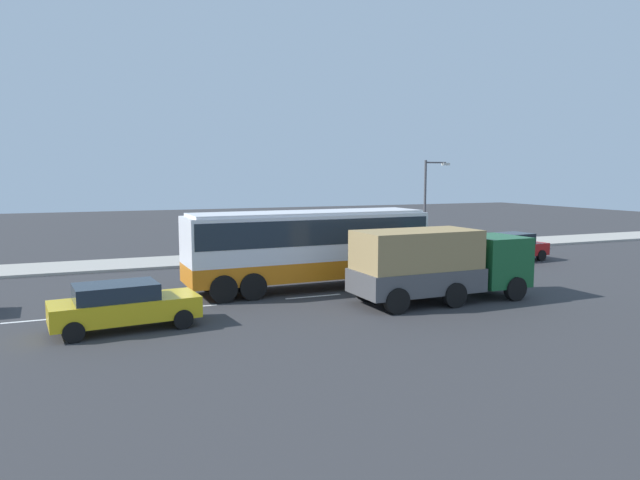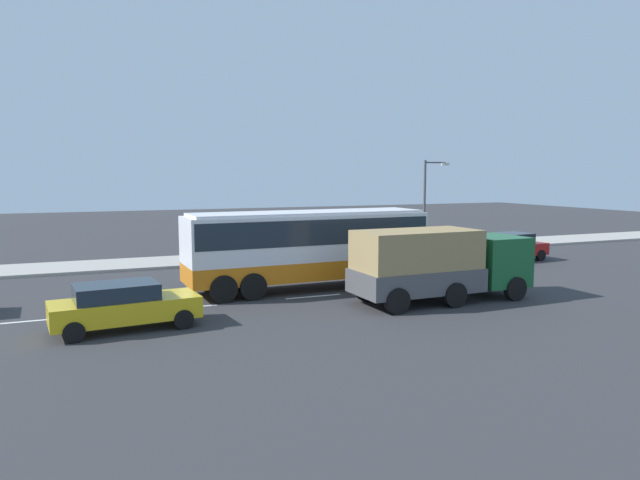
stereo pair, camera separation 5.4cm
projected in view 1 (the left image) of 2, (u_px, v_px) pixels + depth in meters
ground_plane at (319, 286)px, 25.86m from camera, size 120.00×120.00×0.00m
sidewalk_curb at (260, 257)px, 34.53m from camera, size 80.00×4.00×0.15m
lane_centreline at (197, 307)px, 21.88m from camera, size 26.81×0.16×0.01m
coach_bus at (308, 241)px, 25.09m from camera, size 10.73×3.05×3.40m
cargo_truck at (439, 262)px, 22.65m from camera, size 7.33×2.78×2.86m
car_red_compact at (511, 246)px, 33.43m from camera, size 4.36×2.26×1.61m
car_yellow_taxi at (123, 305)px, 18.58m from camera, size 4.75×2.31×1.52m
pedestrian_near_curb at (254, 242)px, 33.34m from camera, size 0.32×0.32×1.64m
pedestrian_at_crossing at (397, 237)px, 36.21m from camera, size 0.32×0.32×1.64m
street_lamp at (428, 197)px, 37.08m from camera, size 1.85×0.24×5.76m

